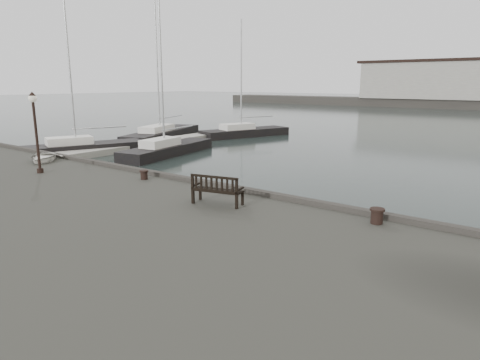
% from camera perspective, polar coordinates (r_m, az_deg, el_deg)
% --- Properties ---
extents(ground, '(400.00, 400.00, 0.00)m').
position_cam_1_polar(ground, '(16.70, 0.84, -6.70)').
color(ground, black).
rests_on(ground, ground).
extents(pontoon, '(2.00, 24.00, 0.50)m').
position_cam_1_polar(pontoon, '(37.46, -14.91, 4.23)').
color(pontoon, '#A7A59B').
rests_on(pontoon, ground).
extents(bench, '(1.83, 0.99, 1.00)m').
position_cam_1_polar(bench, '(14.45, -3.05, -2.05)').
color(bench, black).
rests_on(bench, quay).
extents(bollard_left, '(0.46, 0.46, 0.39)m').
position_cam_1_polar(bollard_left, '(18.66, -12.67, 0.68)').
color(bollard_left, black).
rests_on(bollard_left, quay).
extents(bollard_right, '(0.46, 0.46, 0.46)m').
position_cam_1_polar(bollard_right, '(13.14, 17.79, -4.59)').
color(bollard_right, black).
rests_on(bollard_right, quay).
extents(lamp_post, '(0.37, 0.37, 3.65)m').
position_cam_1_polar(lamp_post, '(21.28, -25.66, 7.06)').
color(lamp_post, black).
rests_on(lamp_post, quay).
extents(dinghy, '(2.87, 2.87, 0.49)m').
position_cam_1_polar(dinghy, '(24.61, -24.74, 2.82)').
color(dinghy, silver).
rests_on(dinghy, quay).
extents(yacht_a, '(5.92, 9.97, 13.24)m').
position_cam_1_polar(yacht_a, '(36.83, -20.21, 3.72)').
color(yacht_a, black).
rests_on(yacht_a, ground).
extents(yacht_b, '(6.99, 12.80, 16.33)m').
position_cam_1_polar(yacht_b, '(45.22, -10.22, 5.87)').
color(yacht_b, black).
rests_on(yacht_b, ground).
extents(yacht_c, '(4.03, 9.91, 12.98)m').
position_cam_1_polar(yacht_c, '(34.41, -9.54, 3.74)').
color(yacht_c, black).
rests_on(yacht_c, ground).
extents(yacht_d, '(5.74, 10.23, 12.41)m').
position_cam_1_polar(yacht_d, '(45.79, 0.68, 6.14)').
color(yacht_d, black).
rests_on(yacht_d, ground).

